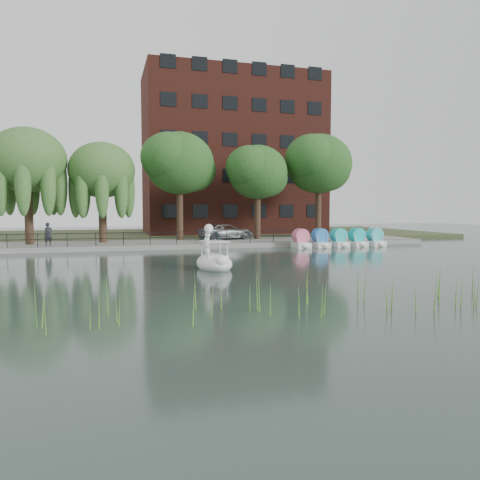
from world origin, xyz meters
name	(u,v)px	position (x,y,z in m)	size (l,w,h in m)	color
ground_plane	(252,270)	(0.00, 0.00, 0.00)	(120.00, 120.00, 0.00)	#394843
promenade	(196,244)	(0.00, 16.00, 0.20)	(40.00, 6.00, 0.40)	gray
kerb	(202,246)	(0.00, 13.05, 0.20)	(40.00, 0.25, 0.40)	gray
land_strip	(173,235)	(0.00, 30.00, 0.18)	(60.00, 22.00, 0.36)	#47512D
railing	(202,234)	(0.00, 13.25, 1.15)	(32.00, 0.05, 1.00)	black
apartment_building	(233,155)	(7.00, 29.97, 9.36)	(20.00, 10.07, 18.00)	#4C1E16
willow_left	(27,160)	(-13.00, 16.50, 6.87)	(5.88, 5.88, 9.01)	#473323
willow_mid	(102,171)	(-7.50, 17.00, 6.25)	(5.32, 5.32, 8.15)	#473323
broadleaf_center	(179,164)	(-1.00, 18.00, 7.06)	(6.00, 6.00, 9.25)	#473323
broadleaf_right	(258,173)	(6.00, 17.50, 6.39)	(5.40, 5.40, 8.32)	#473323
broadleaf_far	(319,164)	(12.50, 18.50, 7.40)	(6.30, 6.30, 9.71)	#473323
minivan	(226,231)	(3.08, 17.54, 1.18)	(5.64, 2.59, 1.57)	gray
bicycle	(210,236)	(0.89, 14.14, 0.90)	(1.72, 0.60, 1.00)	gray
pedestrian	(48,232)	(-11.41, 14.50, 1.39)	(0.71, 0.48, 1.98)	black
swan_boat	(214,259)	(-1.78, 1.02, 0.52)	(2.00, 2.95, 2.36)	white
pedal_boat_row	(339,239)	(11.31, 12.01, 0.61)	(7.95, 1.70, 1.40)	white
reed_bank	(394,287)	(2.00, -9.50, 0.60)	(24.00, 2.40, 1.20)	#669938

